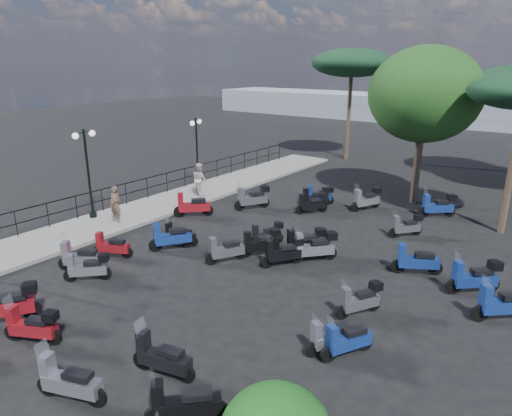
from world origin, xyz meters
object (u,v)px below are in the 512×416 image
Objects in this scene: scooter_18 at (184,405)px; broadleaf_tree at (425,95)px; scooter_21 at (314,247)px; scooter_22 at (305,243)px; scooter_7 at (6,305)px; scooter_26 at (347,341)px; lamp_post_1 at (88,168)px; scooter_15 at (283,253)px; pedestrian_far at (200,179)px; scooter_28 at (416,261)px; scooter_16 at (312,204)px; scooter_10 at (266,234)px; lamp_post_2 at (197,148)px; scooter_30 at (261,243)px; scooter_2 at (112,247)px; woman at (115,204)px; scooter_32 at (315,197)px; pine_2 at (352,63)px; scooter_3 at (171,237)px; scooter_8 at (87,268)px; scooter_29 at (406,226)px; scooter_20 at (359,300)px; scooter_6 at (32,326)px; scooter_27 at (474,278)px; scooter_13 at (69,382)px; scooter_31 at (504,303)px; scooter_1 at (81,258)px; scooter_14 at (225,251)px; scooter_12 at (162,358)px; scooter_23 at (438,206)px; scooter_4 at (192,206)px; scooter_5 at (252,198)px; scooter_19 at (331,337)px; scooter_17 at (366,200)px.

broadleaf_tree reaches higher than scooter_18.
scooter_21 is 1.03× the size of scooter_22.
scooter_7 is 1.14× the size of scooter_26.
scooter_15 is at bearing -1.43° from lamp_post_1.
pedestrian_far is 1.11× the size of scooter_28.
scooter_10 is at bearing 136.30° from scooter_16.
lamp_post_2 is 10.33m from scooter_30.
scooter_21 is at bearing -84.24° from scooter_2.
scooter_7 is at bearing -63.30° from woman.
scooter_32 is 13.83m from pine_2.
pedestrian_far is at bearing 67.67° from lamp_post_1.
scooter_32 is at bearing -68.65° from scooter_3.
scooter_8 is 0.90× the size of scooter_18.
scooter_18 is 1.08× the size of scooter_29.
pine_2 is (-10.70, 21.85, 6.42)m from scooter_26.
scooter_21 is (-2.91, 2.48, 0.08)m from scooter_20.
lamp_post_2 is at bearing 96.56° from woman.
lamp_post_2 is 3.14× the size of scooter_8.
scooter_6 is 12.92m from scooter_27.
scooter_13 is 11.44m from scooter_31.
scooter_1 is at bearing -113.66° from broadleaf_tree.
scooter_20 is (3.62, -1.49, -0.02)m from scooter_15.
lamp_post_2 is at bearing -12.46° from scooter_14.
scooter_8 is at bearing 24.76° from scooter_18.
scooter_1 is at bearing 24.84° from scooter_8.
scooter_8 is 0.97× the size of scooter_29.
woman is 5.52m from scooter_8.
pine_2 is (-4.37, 12.62, 6.37)m from scooter_16.
scooter_15 is at bearing -88.01° from scooter_2.
pine_2 is at bearing 3.67° from scooter_12.
scooter_23 is (4.43, 7.59, 0.09)m from scooter_10.
scooter_4 is 3.04m from scooter_5.
scooter_2 is 0.84× the size of scooter_12.
scooter_22 reaches higher than scooter_20.
scooter_4 is 10.58m from scooter_20.
scooter_32 reaches higher than scooter_10.
scooter_4 is 1.13× the size of scooter_10.
scooter_30 is (3.67, -4.33, -0.07)m from scooter_5.
lamp_post_1 reaches higher than scooter_30.
scooter_12 is at bearing 17.51° from scooter_18.
scooter_15 is (9.70, 1.16, -1.97)m from lamp_post_1.
scooter_16 reaches higher than scooter_26.
scooter_27 is at bearing -68.21° from scooter_6.
pine_2 is at bearing -76.11° from pedestrian_far.
lamp_post_1 is 16.19m from broadleaf_tree.
pedestrian_far reaches higher than scooter_19.
scooter_5 is 8.77m from scooter_23.
scooter_4 is at bearing 86.21° from scooter_23.
scooter_31 reaches higher than scooter_17.
broadleaf_tree reaches higher than scooter_8.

